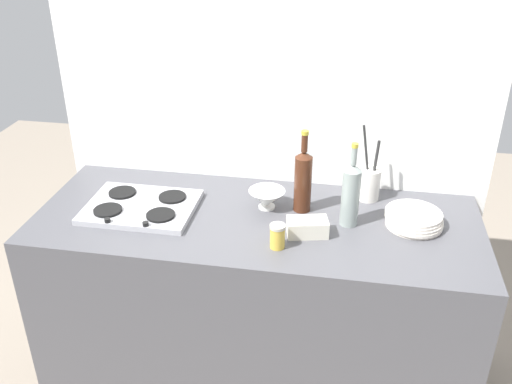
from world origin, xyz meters
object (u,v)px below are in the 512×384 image
object	(u,v)px
mixing_bowl	(267,198)
wine_bottle_mid_left	(351,194)
plate_stack	(414,219)
wine_bottle_leftmost	(303,180)
butter_dish	(307,227)
condiment_jar_front	(277,236)
stovetop_hob	(141,207)
utensil_crock	(369,183)

from	to	relation	value
mixing_bowl	wine_bottle_mid_left	bearing A→B (deg)	-11.83
plate_stack	wine_bottle_leftmost	world-z (taller)	wine_bottle_leftmost
butter_dish	wine_bottle_mid_left	bearing A→B (deg)	35.55
plate_stack	condiment_jar_front	world-z (taller)	condiment_jar_front
stovetop_hob	condiment_jar_front	distance (m)	0.62
plate_stack	mixing_bowl	bearing A→B (deg)	175.96
wine_bottle_mid_left	plate_stack	bearing A→B (deg)	6.60
wine_bottle_leftmost	utensil_crock	world-z (taller)	wine_bottle_leftmost
stovetop_hob	wine_bottle_leftmost	size ratio (longest dim) A/B	1.27
wine_bottle_leftmost	stovetop_hob	bearing A→B (deg)	-169.93
stovetop_hob	mixing_bowl	size ratio (longest dim) A/B	2.94
stovetop_hob	plate_stack	size ratio (longest dim) A/B	1.95
butter_dish	utensil_crock	bearing A→B (deg)	55.64
plate_stack	mixing_bowl	world-z (taller)	mixing_bowl
wine_bottle_leftmost	wine_bottle_mid_left	bearing A→B (deg)	-22.52
utensil_crock	condiment_jar_front	world-z (taller)	utensil_crock
wine_bottle_mid_left	stovetop_hob	bearing A→B (deg)	-177.56
utensil_crock	condiment_jar_front	distance (m)	0.55
wine_bottle_mid_left	condiment_jar_front	size ratio (longest dim) A/B	3.63
butter_dish	condiment_jar_front	world-z (taller)	condiment_jar_front
wine_bottle_leftmost	butter_dish	bearing A→B (deg)	-77.95
condiment_jar_front	stovetop_hob	bearing A→B (deg)	163.28
wine_bottle_mid_left	butter_dish	world-z (taller)	wine_bottle_mid_left
plate_stack	wine_bottle_mid_left	distance (m)	0.28
utensil_crock	stovetop_hob	bearing A→B (deg)	-164.23
plate_stack	condiment_jar_front	size ratio (longest dim) A/B	2.40
mixing_bowl	condiment_jar_front	xyz separation A→B (m)	(0.09, -0.29, 0.00)
plate_stack	butter_dish	xyz separation A→B (m)	(-0.41, -0.14, 0.00)
utensil_crock	wine_bottle_mid_left	bearing A→B (deg)	-108.57
butter_dish	utensil_crock	distance (m)	0.41
butter_dish	plate_stack	bearing A→B (deg)	18.85
condiment_jar_front	plate_stack	bearing A→B (deg)	25.76
stovetop_hob	wine_bottle_leftmost	bearing A→B (deg)	10.07
condiment_jar_front	wine_bottle_mid_left	bearing A→B (deg)	40.32
plate_stack	mixing_bowl	distance (m)	0.59
mixing_bowl	utensil_crock	world-z (taller)	utensil_crock
stovetop_hob	butter_dish	world-z (taller)	butter_dish
utensil_crock	condiment_jar_front	size ratio (longest dim) A/B	3.51
mixing_bowl	utensil_crock	size ratio (longest dim) A/B	0.45
butter_dish	condiment_jar_front	distance (m)	0.15
condiment_jar_front	utensil_crock	bearing A→B (deg)	53.21
wine_bottle_mid_left	utensil_crock	size ratio (longest dim) A/B	1.03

